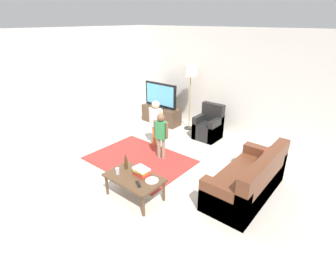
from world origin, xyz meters
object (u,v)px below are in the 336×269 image
(tv_remote, at_px, (138,184))
(couch, at_px, (250,182))
(coffee_table, at_px, (134,179))
(child_center, at_px, (161,132))
(floor_lamp, at_px, (191,74))
(child_near_tv, at_px, (156,120))
(soda_can, at_px, (117,171))
(tv, at_px, (160,95))
(plate, at_px, (152,180))
(tv_stand, at_px, (161,115))
(book_stack, at_px, (141,171))
(armchair, at_px, (209,127))
(bottle, at_px, (126,163))

(tv_remote, bearing_deg, couch, 75.29)
(coffee_table, bearing_deg, child_center, 112.64)
(floor_lamp, distance_m, coffee_table, 3.57)
(child_near_tv, distance_m, soda_can, 2.03)
(coffee_table, bearing_deg, tv, 123.53)
(tv_remote, bearing_deg, plate, 93.47)
(tv_stand, xyz_separation_m, book_stack, (2.06, -2.91, 0.25))
(tv_stand, bearing_deg, plate, -51.71)
(floor_lamp, relative_size, coffee_table, 1.78)
(armchair, bearing_deg, tv_remote, -80.10)
(armchair, height_order, bottle, armchair)
(coffee_table, distance_m, plate, 0.34)
(child_near_tv, relative_size, child_center, 1.11)
(soda_can, bearing_deg, coffee_table, 23.20)
(floor_lamp, height_order, tv_remote, floor_lamp)
(child_center, distance_m, book_stack, 1.41)
(couch, bearing_deg, plate, -135.23)
(tv_stand, xyz_separation_m, tv_remote, (2.22, -3.16, 0.19))
(tv_stand, bearing_deg, book_stack, -54.79)
(tv, height_order, coffee_table, tv)
(couch, bearing_deg, coffee_table, -139.65)
(coffee_table, xyz_separation_m, bottle, (-0.30, 0.10, 0.16))
(couch, distance_m, bottle, 2.20)
(coffee_table, bearing_deg, soda_can, -156.80)
(coffee_table, relative_size, bottle, 3.56)
(couch, bearing_deg, child_near_tv, 170.22)
(tv, distance_m, couch, 3.96)
(couch, distance_m, child_near_tv, 2.65)
(tv_remote, bearing_deg, book_stack, 151.74)
(coffee_table, bearing_deg, bottle, 161.57)
(tv_remote, bearing_deg, floor_lamp, 139.51)
(tv, xyz_separation_m, coffee_table, (2.00, -3.02, -0.48))
(book_stack, bearing_deg, tv_remote, -56.24)
(child_near_tv, relative_size, coffee_table, 1.16)
(plate, bearing_deg, coffee_table, -162.66)
(child_near_tv, xyz_separation_m, book_stack, (1.10, -1.62, -0.21))
(tv_remote, bearing_deg, armchair, 127.88)
(child_near_tv, bearing_deg, book_stack, -55.74)
(couch, height_order, book_stack, couch)
(child_center, height_order, plate, child_center)
(coffee_table, xyz_separation_m, plate, (0.32, 0.10, 0.06))
(tv_remote, xyz_separation_m, plate, (0.10, 0.22, -0.00))
(soda_can, bearing_deg, armchair, 90.82)
(tv_stand, distance_m, coffee_table, 3.64)
(tv, relative_size, soda_can, 9.17)
(bottle, bearing_deg, tv, 120.22)
(couch, relative_size, bottle, 6.42)
(child_near_tv, height_order, soda_can, child_near_tv)
(tv, distance_m, floor_lamp, 1.16)
(floor_lamp, height_order, book_stack, floor_lamp)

